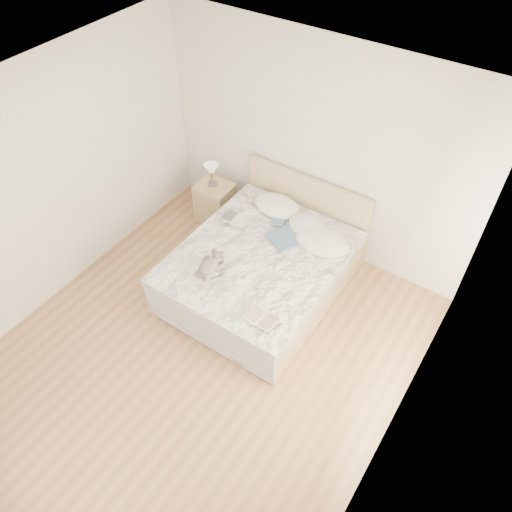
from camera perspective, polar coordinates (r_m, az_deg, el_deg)
name	(u,v)px	position (r m, az deg, el deg)	size (l,w,h in m)	color
floor	(203,354)	(5.53, -6.12, -11.06)	(4.00, 4.50, 0.00)	brown
ceiling	(173,137)	(3.61, -9.48, 13.28)	(4.00, 4.50, 0.00)	white
wall_back	(315,150)	(5.90, 6.73, 11.91)	(4.00, 0.02, 2.70)	silver
wall_left	(42,191)	(5.71, -23.25, 6.86)	(0.02, 4.50, 2.70)	silver
wall_right	(404,380)	(3.91, 16.51, -13.48)	(0.02, 4.50, 2.70)	silver
window	(420,343)	(4.01, 18.25, -9.47)	(0.02, 1.30, 1.10)	white
bed	(263,268)	(5.87, 0.85, -1.36)	(1.72, 2.14, 1.00)	tan
nightstand	(215,203)	(6.81, -4.68, 6.11)	(0.45, 0.40, 0.56)	tan
table_lamp	(212,171)	(6.54, -5.09, 9.71)	(0.20, 0.20, 0.31)	#4B4641
pillow_left	(277,206)	(6.18, 2.41, 5.76)	(0.60, 0.42, 0.18)	white
pillow_middle	(308,227)	(5.91, 5.96, 3.31)	(0.56, 0.39, 0.17)	silver
pillow_right	(322,241)	(5.75, 7.58, 1.67)	(0.64, 0.45, 0.19)	silver
blouse	(292,235)	(5.81, 4.17, 2.40)	(0.56, 0.60, 0.02)	#314D68
photo_book	(235,219)	(6.01, -2.41, 4.30)	(0.33, 0.23, 0.02)	silver
childrens_book	(262,318)	(4.98, 0.70, -7.15)	(0.33, 0.22, 0.02)	beige
teddy_bear	(209,270)	(5.40, -5.42, -1.66)	(0.24, 0.34, 0.18)	#675A50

